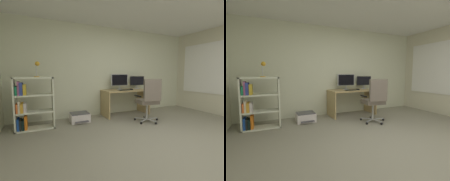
{
  "view_description": "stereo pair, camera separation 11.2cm",
  "coord_description": "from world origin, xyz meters",
  "views": [
    {
      "loc": [
        -2.04,
        -1.91,
        1.22
      ],
      "look_at": [
        -0.26,
        1.86,
        0.78
      ],
      "focal_mm": 25.57,
      "sensor_mm": 36.0,
      "label": 1
    },
    {
      "loc": [
        -1.94,
        -1.95,
        1.22
      ],
      "look_at": [
        -0.26,
        1.86,
        0.78
      ],
      "focal_mm": 25.57,
      "sensor_mm": 36.0,
      "label": 2
    }
  ],
  "objects": [
    {
      "name": "window_frame",
      "position": [
        2.77,
        1.46,
        1.39
      ],
      "size": [
        0.02,
        1.43,
        1.55
      ],
      "primitive_type": "cube",
      "color": "white"
    },
    {
      "name": "wall_back",
      "position": [
        0.0,
        2.55,
        1.29
      ],
      "size": [
        5.56,
        0.1,
        2.57
      ],
      "primitive_type": "cube",
      "color": "beige",
      "rests_on": "ground"
    },
    {
      "name": "desk",
      "position": [
        0.32,
        2.16,
        0.54
      ],
      "size": [
        1.35,
        0.66,
        0.74
      ],
      "color": "tan",
      "rests_on": "ground"
    },
    {
      "name": "desk_lamp",
      "position": [
        -2.02,
        1.91,
        1.38
      ],
      "size": [
        0.13,
        0.11,
        0.34
      ],
      "color": "gold",
      "rests_on": "bookshelf"
    },
    {
      "name": "window_pane",
      "position": [
        2.78,
        1.46,
        1.39
      ],
      "size": [
        0.01,
        1.35,
        1.47
      ],
      "primitive_type": "cube",
      "color": "white"
    },
    {
      "name": "keyboard",
      "position": [
        0.21,
        2.02,
        0.75
      ],
      "size": [
        0.35,
        0.16,
        0.02
      ],
      "primitive_type": "cube",
      "rotation": [
        0.0,
        0.0,
        0.08
      ],
      "color": "black",
      "rests_on": "desk"
    },
    {
      "name": "ground_plane",
      "position": [
        0.0,
        0.0,
        -0.01
      ],
      "size": [
        5.56,
        5.0,
        0.02
      ],
      "primitive_type": "cube",
      "color": "gray",
      "rests_on": "ground"
    },
    {
      "name": "computer_mouse",
      "position": [
        0.45,
        2.02,
        0.76
      ],
      "size": [
        0.07,
        0.11,
        0.03
      ],
      "primitive_type": "cube",
      "rotation": [
        0.0,
        0.0,
        -0.13
      ],
      "color": "black",
      "rests_on": "desk"
    },
    {
      "name": "printer",
      "position": [
        -1.1,
        2.0,
        0.12
      ],
      "size": [
        0.47,
        0.47,
        0.24
      ],
      "color": "silver",
      "rests_on": "ground"
    },
    {
      "name": "bookshelf",
      "position": [
        -2.2,
        1.91,
        0.55
      ],
      "size": [
        0.79,
        0.32,
        1.14
      ],
      "color": "silver",
      "rests_on": "ground"
    },
    {
      "name": "monitor_secondary",
      "position": [
        0.83,
        2.3,
        0.98
      ],
      "size": [
        0.47,
        0.18,
        0.39
      ],
      "color": "#B2B5B7",
      "rests_on": "desk"
    },
    {
      "name": "office_chair",
      "position": [
        0.45,
        1.21,
        0.61
      ],
      "size": [
        0.63,
        0.62,
        1.09
      ],
      "color": "#B7BABC",
      "rests_on": "ground"
    },
    {
      "name": "monitor_main",
      "position": [
        0.2,
        2.3,
        1.01
      ],
      "size": [
        0.57,
        0.18,
        0.46
      ],
      "color": "#B2B5B7",
      "rests_on": "desk"
    }
  ]
}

